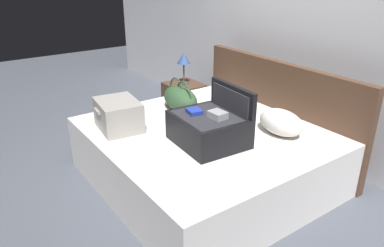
{
  "coord_description": "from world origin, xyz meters",
  "views": [
    {
      "loc": [
        2.35,
        -1.41,
        1.85
      ],
      "look_at": [
        0.0,
        0.27,
        0.6
      ],
      "focal_mm": 34.6,
      "sensor_mm": 36.0,
      "label": 1
    }
  ],
  "objects_px": {
    "nightstand": "(184,103)",
    "hard_case_medium": "(118,115)",
    "bed": "(204,155)",
    "pillow_center_head": "(281,122)",
    "pillow_near_headboard": "(229,102)",
    "hard_case_large": "(209,126)",
    "duffel_bag": "(180,98)",
    "table_lamp": "(184,60)"
  },
  "relations": [
    {
      "from": "pillow_near_headboard",
      "to": "hard_case_medium",
      "type": "bearing_deg",
      "value": -103.13
    },
    {
      "from": "pillow_center_head",
      "to": "table_lamp",
      "type": "distance_m",
      "value": 1.71
    },
    {
      "from": "hard_case_medium",
      "to": "pillow_near_headboard",
      "type": "xyz_separation_m",
      "value": [
        0.25,
        1.07,
        -0.03
      ]
    },
    {
      "from": "nightstand",
      "to": "hard_case_large",
      "type": "bearing_deg",
      "value": -27.1
    },
    {
      "from": "table_lamp",
      "to": "nightstand",
      "type": "bearing_deg",
      "value": 0.0
    },
    {
      "from": "bed",
      "to": "nightstand",
      "type": "distance_m",
      "value": 1.42
    },
    {
      "from": "bed",
      "to": "nightstand",
      "type": "bearing_deg",
      "value": 153.03
    },
    {
      "from": "hard_case_medium",
      "to": "nightstand",
      "type": "distance_m",
      "value": 1.52
    },
    {
      "from": "hard_case_large",
      "to": "pillow_center_head",
      "type": "distance_m",
      "value": 0.65
    },
    {
      "from": "hard_case_medium",
      "to": "pillow_center_head",
      "type": "height_order",
      "value": "hard_case_medium"
    },
    {
      "from": "table_lamp",
      "to": "pillow_center_head",
      "type": "bearing_deg",
      "value": -5.07
    },
    {
      "from": "bed",
      "to": "pillow_center_head",
      "type": "height_order",
      "value": "pillow_center_head"
    },
    {
      "from": "bed",
      "to": "pillow_center_head",
      "type": "distance_m",
      "value": 0.75
    },
    {
      "from": "hard_case_large",
      "to": "table_lamp",
      "type": "xyz_separation_m",
      "value": [
        -1.48,
        0.76,
        0.15
      ]
    },
    {
      "from": "bed",
      "to": "pillow_center_head",
      "type": "xyz_separation_m",
      "value": [
        0.43,
        0.49,
        0.36
      ]
    },
    {
      "from": "duffel_bag",
      "to": "pillow_near_headboard",
      "type": "xyz_separation_m",
      "value": [
        0.31,
        0.37,
        -0.02
      ]
    },
    {
      "from": "hard_case_medium",
      "to": "nightstand",
      "type": "height_order",
      "value": "hard_case_medium"
    },
    {
      "from": "hard_case_medium",
      "to": "nightstand",
      "type": "relative_size",
      "value": 0.96
    },
    {
      "from": "pillow_near_headboard",
      "to": "hard_case_large",
      "type": "bearing_deg",
      "value": -53.24
    },
    {
      "from": "duffel_bag",
      "to": "nightstand",
      "type": "xyz_separation_m",
      "value": [
        -0.73,
        0.54,
        -0.38
      ]
    },
    {
      "from": "hard_case_medium",
      "to": "hard_case_large",
      "type": "bearing_deg",
      "value": 42.2
    },
    {
      "from": "hard_case_large",
      "to": "hard_case_medium",
      "type": "xyz_separation_m",
      "value": [
        -0.69,
        -0.48,
        -0.02
      ]
    },
    {
      "from": "nightstand",
      "to": "bed",
      "type": "bearing_deg",
      "value": -26.97
    },
    {
      "from": "hard_case_medium",
      "to": "pillow_center_head",
      "type": "bearing_deg",
      "value": 57.57
    },
    {
      "from": "hard_case_large",
      "to": "pillow_center_head",
      "type": "relative_size",
      "value": 1.36
    },
    {
      "from": "pillow_near_headboard",
      "to": "pillow_center_head",
      "type": "relative_size",
      "value": 0.9
    },
    {
      "from": "nightstand",
      "to": "duffel_bag",
      "type": "bearing_deg",
      "value": -36.49
    },
    {
      "from": "duffel_bag",
      "to": "pillow_near_headboard",
      "type": "relative_size",
      "value": 1.27
    },
    {
      "from": "hard_case_large",
      "to": "nightstand",
      "type": "distance_m",
      "value": 1.71
    },
    {
      "from": "pillow_near_headboard",
      "to": "table_lamp",
      "type": "xyz_separation_m",
      "value": [
        -1.04,
        0.17,
        0.19
      ]
    },
    {
      "from": "hard_case_large",
      "to": "pillow_near_headboard",
      "type": "height_order",
      "value": "hard_case_large"
    },
    {
      "from": "hard_case_large",
      "to": "duffel_bag",
      "type": "relative_size",
      "value": 1.19
    },
    {
      "from": "nightstand",
      "to": "hard_case_medium",
      "type": "bearing_deg",
      "value": -57.38
    },
    {
      "from": "pillow_near_headboard",
      "to": "nightstand",
      "type": "xyz_separation_m",
      "value": [
        -1.04,
        0.17,
        -0.35
      ]
    },
    {
      "from": "bed",
      "to": "table_lamp",
      "type": "bearing_deg",
      "value": 153.03
    },
    {
      "from": "bed",
      "to": "duffel_bag",
      "type": "bearing_deg",
      "value": 169.16
    },
    {
      "from": "hard_case_large",
      "to": "nightstand",
      "type": "height_order",
      "value": "hard_case_large"
    },
    {
      "from": "duffel_bag",
      "to": "nightstand",
      "type": "height_order",
      "value": "duffel_bag"
    },
    {
      "from": "pillow_near_headboard",
      "to": "nightstand",
      "type": "height_order",
      "value": "pillow_near_headboard"
    },
    {
      "from": "hard_case_large",
      "to": "table_lamp",
      "type": "distance_m",
      "value": 1.67
    },
    {
      "from": "duffel_bag",
      "to": "table_lamp",
      "type": "distance_m",
      "value": 0.93
    },
    {
      "from": "duffel_bag",
      "to": "pillow_near_headboard",
      "type": "height_order",
      "value": "duffel_bag"
    }
  ]
}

